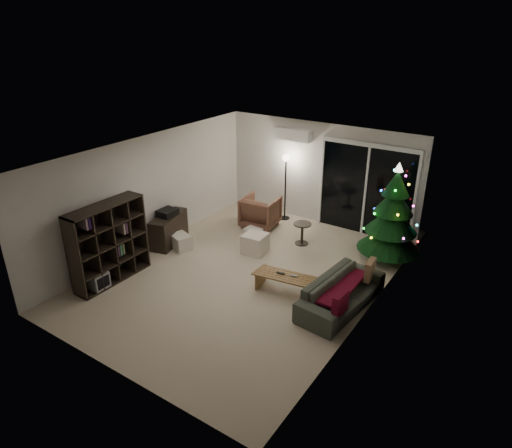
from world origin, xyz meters
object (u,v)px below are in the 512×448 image
(bookshelf, at_px, (102,241))
(coffee_table, at_px, (287,285))
(media_cabinet, at_px, (169,229))
(armchair, at_px, (261,212))
(sofa, at_px, (341,293))
(christmas_tree, at_px, (393,213))

(bookshelf, distance_m, coffee_table, 3.66)
(media_cabinet, bearing_deg, armchair, 42.49)
(bookshelf, relative_size, media_cabinet, 1.45)
(media_cabinet, bearing_deg, sofa, -17.31)
(sofa, distance_m, coffee_table, 1.01)
(armchair, xyz_separation_m, christmas_tree, (3.17, 0.10, 0.68))
(media_cabinet, height_order, coffee_table, media_cabinet)
(coffee_table, relative_size, christmas_tree, 0.58)
(bookshelf, distance_m, armchair, 3.93)
(bookshelf, distance_m, media_cabinet, 1.85)
(coffee_table, bearing_deg, armchair, 124.34)
(christmas_tree, bearing_deg, sofa, -92.51)
(sofa, distance_m, christmas_tree, 2.33)
(coffee_table, bearing_deg, bookshelf, -164.77)
(armchair, bearing_deg, bookshelf, 64.53)
(coffee_table, height_order, christmas_tree, christmas_tree)
(armchair, height_order, christmas_tree, christmas_tree)
(sofa, height_order, coffee_table, sofa)
(christmas_tree, bearing_deg, coffee_table, -114.39)
(sofa, bearing_deg, bookshelf, 116.46)
(armchair, relative_size, coffee_table, 0.68)
(armchair, distance_m, coffee_table, 3.10)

